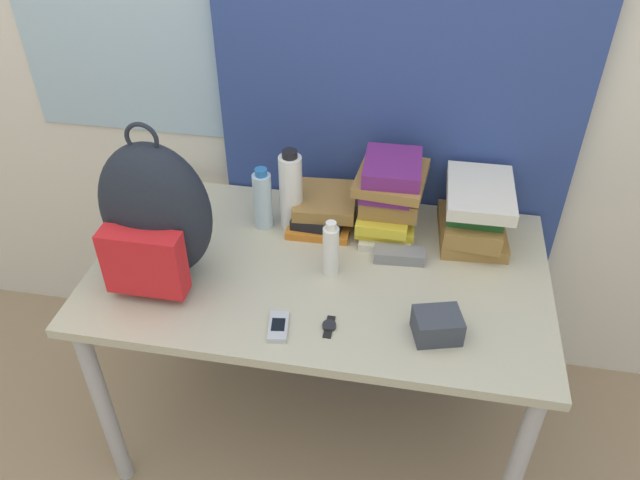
{
  "coord_description": "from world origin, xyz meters",
  "views": [
    {
      "loc": [
        0.25,
        -1.0,
        1.93
      ],
      "look_at": [
        0.0,
        0.38,
        0.84
      ],
      "focal_mm": 35.0,
      "sensor_mm": 36.0,
      "label": 1
    }
  ],
  "objects": [
    {
      "name": "wall_back",
      "position": [
        -0.0,
        0.85,
        1.25
      ],
      "size": [
        6.0,
        0.06,
        2.5
      ],
      "color": "silver",
      "rests_on": "ground_plane"
    },
    {
      "name": "curtain_blue",
      "position": [
        0.17,
        0.8,
        1.25
      ],
      "size": [
        1.13,
        0.04,
        2.5
      ],
      "color": "navy",
      "rests_on": "ground_plane"
    },
    {
      "name": "desk",
      "position": [
        0.0,
        0.38,
        0.66
      ],
      "size": [
        1.33,
        0.77,
        0.74
      ],
      "color": "#B7B299",
      "rests_on": "ground_plane"
    },
    {
      "name": "backpack",
      "position": [
        -0.44,
        0.28,
        0.94
      ],
      "size": [
        0.31,
        0.25,
        0.48
      ],
      "color": "#1E232D",
      "rests_on": "desk"
    },
    {
      "name": "book_stack_left",
      "position": [
        -0.03,
        0.62,
        0.79
      ],
      "size": [
        0.21,
        0.26,
        0.1
      ],
      "color": "orange",
      "rests_on": "desk"
    },
    {
      "name": "book_stack_center",
      "position": [
        0.17,
        0.62,
        0.86
      ],
      "size": [
        0.22,
        0.28,
        0.25
      ],
      "color": "silver",
      "rests_on": "desk"
    },
    {
      "name": "book_stack_right",
      "position": [
        0.44,
        0.61,
        0.83
      ],
      "size": [
        0.22,
        0.29,
        0.19
      ],
      "color": "olive",
      "rests_on": "desk"
    },
    {
      "name": "water_bottle",
      "position": [
        -0.21,
        0.56,
        0.84
      ],
      "size": [
        0.06,
        0.06,
        0.21
      ],
      "color": "silver",
      "rests_on": "desk"
    },
    {
      "name": "sports_bottle",
      "position": [
        -0.13,
        0.57,
        0.87
      ],
      "size": [
        0.07,
        0.07,
        0.27
      ],
      "color": "white",
      "rests_on": "desk"
    },
    {
      "name": "sunscreen_bottle",
      "position": [
        0.03,
        0.37,
        0.83
      ],
      "size": [
        0.05,
        0.05,
        0.18
      ],
      "color": "white",
      "rests_on": "desk"
    },
    {
      "name": "cell_phone",
      "position": [
        -0.06,
        0.11,
        0.75
      ],
      "size": [
        0.06,
        0.11,
        0.02
      ],
      "color": "#B7BCC6",
      "rests_on": "desk"
    },
    {
      "name": "sunglasses_case",
      "position": [
        0.23,
        0.46,
        0.76
      ],
      "size": [
        0.15,
        0.07,
        0.04
      ],
      "color": "gray",
      "rests_on": "desk"
    },
    {
      "name": "camera_pouch",
      "position": [
        0.35,
        0.17,
        0.78
      ],
      "size": [
        0.14,
        0.12,
        0.07
      ],
      "color": "#383D47",
      "rests_on": "desk"
    },
    {
      "name": "wristwatch",
      "position": [
        0.07,
        0.14,
        0.75
      ],
      "size": [
        0.04,
        0.08,
        0.01
      ],
      "color": "black",
      "rests_on": "desk"
    }
  ]
}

